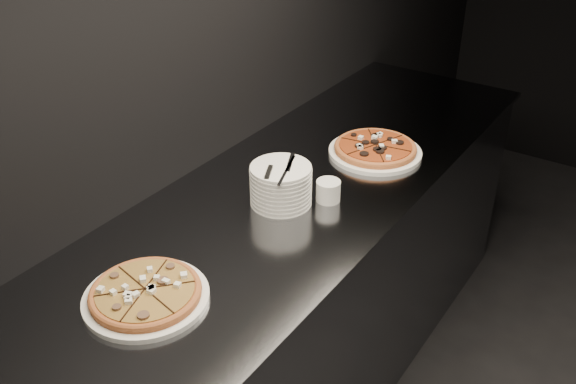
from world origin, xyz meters
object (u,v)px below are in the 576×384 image
Objects in this scene: counter at (303,287)px; pizza_mushroom at (146,294)px; plate_stack at (281,185)px; cutlery at (280,169)px; ramekin at (328,190)px; pizza_tomato at (375,149)px.

pizza_mushroom is (-0.01, -0.74, 0.48)m from counter.
plate_stack reaches higher than counter.
counter is 12.51× the size of plate_stack.
ramekin is at bearing 19.94° from cutlery.
cutlery is (0.01, -0.01, 0.07)m from plate_stack.
ramekin is (0.13, -0.06, 0.50)m from counter.
ramekin reaches higher than counter.
cutlery is at bearing -134.31° from ramekin.
ramekin is at bearing 79.03° from pizza_mushroom.
ramekin is (0.02, -0.37, 0.02)m from pizza_tomato.
counter is 0.89m from pizza_mushroom.
counter is 7.07× the size of pizza_mushroom.
cutlery reaches higher than plate_stack.
plate_stack is at bearing -86.79° from counter.
counter is at bearing 69.82° from cutlery.
pizza_tomato is at bearing 93.60° from ramekin.
plate_stack is 0.95× the size of cutlery.
pizza_tomato is at bearing 54.17° from cutlery.
counter is 7.01× the size of pizza_tomato.
pizza_mushroom reaches higher than counter.
pizza_mushroom is at bearing -90.52° from counter.
ramekin is (0.13, 0.69, 0.02)m from pizza_mushroom.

